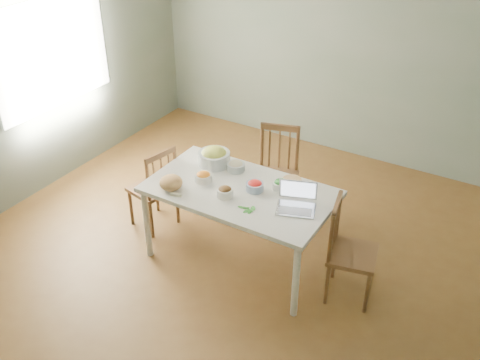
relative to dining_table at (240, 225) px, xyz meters
The scene contains 19 objects.
floor 0.43m from the dining_table, 152.30° to the left, with size 5.00×5.00×0.00m, color brown.
wall_back 2.75m from the dining_table, 93.16° to the left, with size 5.00×0.00×2.70m, color slate.
wall_left 2.81m from the dining_table, behind, with size 0.00×5.00×2.70m, color slate.
window_left 2.87m from the dining_table, behind, with size 0.04×1.60×1.20m, color white.
dining_table is the anchor object (origin of this frame).
chair_far 0.82m from the dining_table, 93.53° to the left, with size 0.44×0.42×1.00m, color brown, non-canonical shape.
chair_left 1.07m from the dining_table, behind, with size 0.41×0.39×0.93m, color brown, non-canonical shape.
chair_right 1.10m from the dining_table, ahead, with size 0.42×0.40×0.95m, color brown, non-canonical shape.
bread_boule 0.78m from the dining_table, 149.83° to the right, with size 0.21×0.21×0.14m, color tan.
butter_stick 0.71m from the dining_table, 138.70° to the right, with size 0.10×0.03×0.03m, color #F2EBC2.
bowl_squash 0.71m from the dining_table, 149.72° to the left, with size 0.31×0.31×0.18m, color #EDE968, non-canonical shape.
bowl_carrot 0.58m from the dining_table, behind, with size 0.16×0.16×0.09m, color #FF933A, non-canonical shape.
bowl_onion 0.56m from the dining_table, 127.63° to the left, with size 0.18×0.18×0.10m, color beige, non-canonical shape.
bowl_mushroom 0.48m from the dining_table, 108.44° to the right, with size 0.15×0.15×0.10m, color black, non-canonical shape.
bowl_redpep 0.46m from the dining_table, 24.71° to the left, with size 0.16×0.16×0.10m, color #B2000F, non-canonical shape.
bowl_broccoli 0.58m from the dining_table, 33.03° to the left, with size 0.15×0.15×0.09m, color #165B1C, non-canonical shape.
flatbread 0.65m from the dining_table, 48.06° to the left, with size 0.18×0.18×0.02m, color tan.
basil_bunch 0.51m from the dining_table, 50.09° to the right, with size 0.18×0.18×0.02m, color #126A12, non-canonical shape.
laptop 0.77m from the dining_table, ahead, with size 0.33×0.29×0.23m, color silver, non-canonical shape.
Camera 1 is at (2.28, -3.66, 3.47)m, focal length 40.95 mm.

